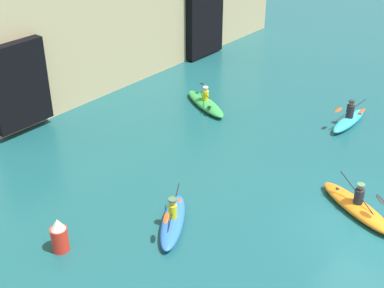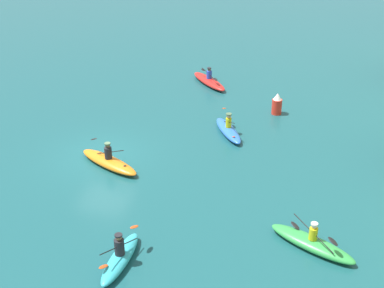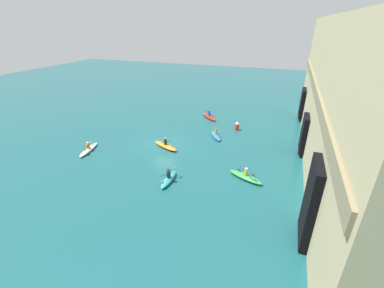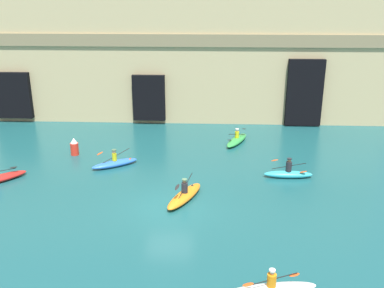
{
  "view_description": "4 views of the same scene",
  "coord_description": "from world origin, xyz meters",
  "px_view_note": "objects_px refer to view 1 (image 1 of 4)",
  "views": [
    {
      "loc": [
        -14.71,
        -4.63,
        11.5
      ],
      "look_at": [
        -1.7,
        6.28,
        1.84
      ],
      "focal_mm": 50.0,
      "sensor_mm": 36.0,
      "label": 1
    },
    {
      "loc": [
        19.95,
        10.55,
        12.36
      ],
      "look_at": [
        1.92,
        5.06,
        2.4
      ],
      "focal_mm": 50.0,
      "sensor_mm": 36.0,
      "label": 2
    },
    {
      "loc": [
        23.95,
        12.51,
        12.71
      ],
      "look_at": [
        1.1,
        4.0,
        1.14
      ],
      "focal_mm": 24.0,
      "sensor_mm": 36.0,
      "label": 3
    },
    {
      "loc": [
        2.2,
        -19.97,
        10.43
      ],
      "look_at": [
        0.89,
        6.45,
        1.17
      ],
      "focal_mm": 40.0,
      "sensor_mm": 36.0,
      "label": 4
    }
  ],
  "objects_px": {
    "kayak_blue": "(173,221)",
    "marker_buoy": "(59,236)",
    "kayak_green": "(205,103)",
    "kayak_cyan": "(349,120)",
    "kayak_orange": "(357,207)"
  },
  "relations": [
    {
      "from": "kayak_green",
      "to": "kayak_cyan",
      "type": "bearing_deg",
      "value": -132.39
    },
    {
      "from": "kayak_green",
      "to": "marker_buoy",
      "type": "xyz_separation_m",
      "value": [
        -11.26,
        -3.06,
        0.34
      ]
    },
    {
      "from": "kayak_cyan",
      "to": "kayak_green",
      "type": "height_order",
      "value": "kayak_cyan"
    },
    {
      "from": "kayak_blue",
      "to": "marker_buoy",
      "type": "distance_m",
      "value": 3.78
    },
    {
      "from": "kayak_green",
      "to": "marker_buoy",
      "type": "bearing_deg",
      "value": 128.91
    },
    {
      "from": "kayak_blue",
      "to": "kayak_green",
      "type": "height_order",
      "value": "kayak_blue"
    },
    {
      "from": "kayak_blue",
      "to": "marker_buoy",
      "type": "height_order",
      "value": "marker_buoy"
    },
    {
      "from": "kayak_cyan",
      "to": "kayak_orange",
      "type": "bearing_deg",
      "value": -152.6
    },
    {
      "from": "kayak_green",
      "to": "kayak_blue",
      "type": "bearing_deg",
      "value": 145.71
    },
    {
      "from": "kayak_cyan",
      "to": "kayak_green",
      "type": "relative_size",
      "value": 0.85
    },
    {
      "from": "kayak_cyan",
      "to": "kayak_blue",
      "type": "relative_size",
      "value": 0.99
    },
    {
      "from": "kayak_cyan",
      "to": "marker_buoy",
      "type": "distance_m",
      "value": 14.41
    },
    {
      "from": "kayak_blue",
      "to": "kayak_green",
      "type": "bearing_deg",
      "value": 178.52
    },
    {
      "from": "kayak_blue",
      "to": "kayak_orange",
      "type": "xyz_separation_m",
      "value": [
        4.78,
        -4.46,
        0.01
      ]
    },
    {
      "from": "kayak_cyan",
      "to": "kayak_orange",
      "type": "height_order",
      "value": "kayak_cyan"
    }
  ]
}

